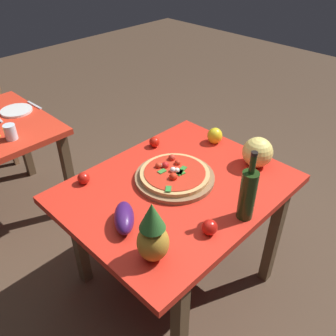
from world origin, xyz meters
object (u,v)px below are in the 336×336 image
eggplant (124,218)px  knife_utensil (34,105)px  bell_pepper (215,136)px  tomato_at_corner (154,142)px  drinking_glass_water (10,132)px  melon (258,152)px  tomato_near_board (210,227)px  pizza (174,173)px  tomato_beside_pepper (84,178)px  pizza_board (175,178)px  wine_bottle (248,194)px  pineapple_left (153,235)px  display_table (177,199)px  dinner_plate (16,111)px

eggplant → knife_utensil: size_ratio=1.11×
bell_pepper → tomato_at_corner: bearing=142.2°
drinking_glass_water → melon: bearing=-56.4°
melon → tomato_near_board: 0.62m
pizza → knife_utensil: 1.36m
tomato_beside_pepper → knife_utensil: bearing=75.0°
pizza_board → bell_pepper: 0.46m
bell_pepper → tomato_near_board: size_ratio=1.43×
tomato_at_corner → knife_utensil: (-0.23, 1.05, -0.03)m
wine_bottle → tomato_near_board: 0.23m
pizza_board → tomato_at_corner: bearing=64.1°
pineapple_left → display_table: bearing=31.8°
wine_bottle → knife_utensil: (-0.10, 1.79, -0.13)m
tomato_beside_pepper → drinking_glass_water: (-0.06, 0.71, 0.02)m
tomato_near_board → display_table: bearing=66.3°
pizza_board → knife_utensil: (-0.08, 1.37, -0.01)m
wine_bottle → knife_utensil: bearing=93.1°
tomato_beside_pepper → pizza_board: bearing=-41.8°
pizza_board → drinking_glass_water: drinking_glass_water is taller
bell_pepper → eggplant: (-0.86, -0.16, -0.00)m
pizza_board → tomato_beside_pepper: 0.48m
knife_utensil → tomato_beside_pepper: bearing=-107.3°
tomato_at_corner → display_table: bearing=-116.9°
pineapple_left → knife_utensil: 1.71m
wine_bottle → eggplant: bearing=140.6°
melon → tomato_at_corner: melon is taller
drinking_glass_water → pizza: bearing=-68.0°
display_table → bell_pepper: (0.48, 0.13, 0.14)m
wine_bottle → tomato_beside_pepper: wine_bottle is taller
melon → eggplant: melon is taller
wine_bottle → pizza_board: bearing=93.0°
wine_bottle → tomato_at_corner: size_ratio=5.61×
pineapple_left → dinner_plate: (0.23, 1.67, -0.12)m
display_table → dinner_plate: dinner_plate is taller
pineapple_left → drinking_glass_water: (0.03, 1.33, -0.08)m
display_table → knife_utensil: (-0.05, 1.41, 0.10)m
pizza_board → dinner_plate: bearing=99.0°
display_table → melon: size_ratio=6.80×
eggplant → knife_utensil: bearing=77.0°
tomato_beside_pepper → tomato_at_corner: bearing=-0.1°
melon → knife_utensil: bearing=107.2°
dinner_plate → knife_utensil: bearing=0.0°
melon → tomato_beside_pepper: size_ratio=2.62×
pizza → melon: bearing=-29.2°
eggplant → knife_utensil: 1.48m
pineapple_left → dinner_plate: pineapple_left is taller
wine_bottle → drinking_glass_water: size_ratio=3.66×
pizza_board → drinking_glass_water: bearing=112.0°
drinking_glass_water → dinner_plate: (0.20, 0.34, -0.04)m
pineapple_left → tomato_at_corner: pineapple_left is taller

